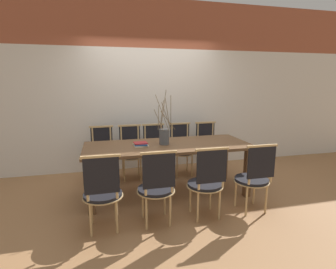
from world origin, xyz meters
name	(u,v)px	position (x,y,z in m)	size (l,w,h in m)	color
ground_plane	(168,193)	(0.00, 0.00, 0.00)	(16.00, 16.00, 0.00)	#9E7047
wall_rear	(151,87)	(0.00, 1.38, 1.60)	(12.00, 0.06, 3.20)	silver
dining_table	(168,151)	(0.00, 0.00, 0.68)	(2.45, 0.98, 0.78)	brown
chair_near_leftend	(103,191)	(-0.97, -0.84, 0.49)	(0.46, 0.46, 0.94)	black
chair_near_left	(157,186)	(-0.35, -0.84, 0.49)	(0.46, 0.46, 0.94)	black
chair_near_center	(207,181)	(0.28, -0.84, 0.49)	(0.46, 0.46, 0.94)	black
chair_near_right	(254,176)	(0.94, -0.84, 0.49)	(0.46, 0.46, 0.94)	black
chair_far_leftend	(102,153)	(-0.96, 0.84, 0.49)	(0.46, 0.46, 0.94)	black
chair_far_left	(131,151)	(-0.47, 0.84, 0.49)	(0.46, 0.46, 0.94)	black
chair_far_center	(155,149)	(-0.04, 0.84, 0.49)	(0.46, 0.46, 0.94)	black
chair_far_right	(182,148)	(0.47, 0.84, 0.49)	(0.46, 0.46, 0.94)	black
chair_far_rightend	(208,146)	(0.99, 0.84, 0.49)	(0.46, 0.46, 0.94)	black
vase_centerpiece	(164,136)	(-0.05, 0.02, 0.91)	(0.29, 0.26, 0.80)	#4C5156
book_stack	(141,144)	(-0.41, 0.00, 0.80)	(0.22, 0.22, 0.05)	beige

